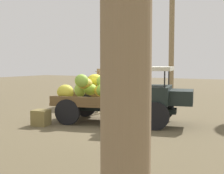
{
  "coord_description": "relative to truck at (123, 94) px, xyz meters",
  "views": [
    {
      "loc": [
        4.7,
        -8.77,
        1.97
      ],
      "look_at": [
        -0.33,
        0.02,
        1.18
      ],
      "focal_mm": 49.39,
      "sensor_mm": 36.0,
      "label": 1
    }
  ],
  "objects": [
    {
      "name": "truck",
      "position": [
        0.0,
        0.0,
        0.0
      ],
      "size": [
        4.65,
        2.6,
        1.85
      ],
      "rotation": [
        0.0,
        0.0,
        0.24
      ],
      "color": "black",
      "rests_on": "ground"
    },
    {
      "name": "ground_plane",
      "position": [
        -0.05,
        -0.09,
        -0.96
      ],
      "size": [
        60.0,
        60.0,
        0.0
      ],
      "primitive_type": "plane",
      "color": "brown"
    },
    {
      "name": "farmer",
      "position": [
        -1.76,
        1.35,
        0.03
      ],
      "size": [
        0.52,
        0.48,
        1.75
      ],
      "rotation": [
        0.0,
        0.0,
        -1.46
      ],
      "color": "beige",
      "rests_on": "ground"
    },
    {
      "name": "wooden_crate",
      "position": [
        -2.08,
        -1.62,
        -0.71
      ],
      "size": [
        0.58,
        0.58,
        0.5
      ],
      "primitive_type": "cube",
      "rotation": [
        0.0,
        0.0,
        0.23
      ],
      "color": "olive",
      "rests_on": "ground"
    }
  ]
}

